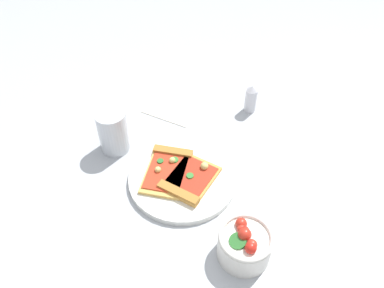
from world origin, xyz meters
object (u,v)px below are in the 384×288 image
Objects in this scene: pizza_slice_near at (189,181)px; soda_glass at (113,132)px; plate at (183,178)px; pepper_shaker at (251,99)px; salad_bowl at (245,244)px; pizza_slice_far at (168,168)px; paper_napkin at (175,105)px.

soda_glass is (-0.02, -0.22, 0.03)m from pizza_slice_near.
pepper_shaker reaches higher than plate.
pizza_slice_far is at bearing -114.89° from salad_bowl.
pizza_slice_near is 0.93× the size of paper_napkin.
plate is at bearing 33.80° from paper_napkin.
pepper_shaker is (-0.08, 0.19, 0.04)m from paper_napkin.
salad_bowl is 1.29× the size of pepper_shaker.
pizza_slice_far is 1.45× the size of soda_glass.
pizza_slice_near reaches higher than plate.
salad_bowl is 0.75× the size of paper_napkin.
pizza_slice_far is 0.26m from salad_bowl.
soda_glass is at bearing -39.55° from pepper_shaker.
pizza_slice_far is 0.16m from soda_glass.
pizza_slice_far reaches higher than paper_napkin.
pizza_slice_far is at bearing -100.01° from pizza_slice_near.
pizza_slice_near is at bearing -119.41° from salad_bowl.
paper_napkin is at bearing -133.91° from salad_bowl.
soda_glass is at bearing -94.04° from plate.
salad_bowl is (0.10, 0.17, 0.02)m from pizza_slice_near.
pizza_slice_near is 0.28m from paper_napkin.
pizza_slice_far is 1.53× the size of salad_bowl.
plate is 2.24× the size of soda_glass.
paper_napkin is (-0.23, -0.17, -0.02)m from pizza_slice_near.
salad_bowl is at bearing 72.76° from soda_glass.
soda_glass is 0.79× the size of paper_napkin.
pepper_shaker reaches higher than salad_bowl.
soda_glass is at bearing -96.19° from pizza_slice_near.
pizza_slice_near is (0.01, 0.02, 0.01)m from plate.
paper_napkin is at bearing -146.20° from plate.
plate is at bearing 88.67° from pizza_slice_far.
pizza_slice_far is (-0.01, -0.06, 0.00)m from pizza_slice_near.
salad_bowl is at bearing 20.29° from pepper_shaker.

